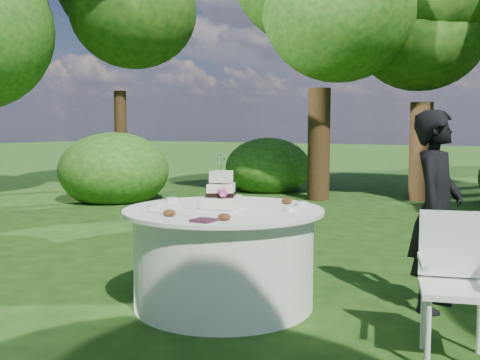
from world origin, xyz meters
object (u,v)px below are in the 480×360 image
cake (221,194)px  chair (455,274)px  guest (436,211)px  table (224,256)px  napkins (204,220)px

cake → chair: (1.76, -0.13, -0.37)m
guest → table: 1.67m
chair → napkins: bearing=-163.6°
cake → guest: bearing=27.6°
table → guest: bearing=27.7°
cake → table: bearing=23.0°
table → cake: size_ratio=3.79×
guest → cake: bearing=120.8°
guest → chair: 0.97m
napkins → table: napkins is taller
chair → table: bearing=175.6°
napkins → cake: cake is taller
napkins → guest: guest is taller
guest → cake: 1.65m
napkins → guest: (1.23, 1.34, -0.01)m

